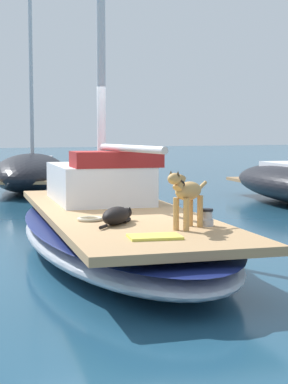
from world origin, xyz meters
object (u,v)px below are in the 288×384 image
object	(u,v)px
moored_boat_far_astern	(30,171)
sailboat_main	(115,232)
dog_tan	(187,193)
deck_winch	(207,218)
coiled_rope	(90,219)
dog_black	(117,216)
deck_towel	(155,237)

from	to	relation	value
moored_boat_far_astern	sailboat_main	bearing A→B (deg)	-98.25
dog_tan	deck_winch	size ratio (longest dim) A/B	3.92
dog_tan	coiled_rope	distance (m)	1.44
sailboat_main	dog_black	distance (m)	1.48
dog_black	deck_towel	world-z (taller)	dog_black
dog_tan	sailboat_main	bearing A→B (deg)	91.92
sailboat_main	coiled_rope	bearing A→B (deg)	-128.88
deck_towel	deck_winch	bearing A→B (deg)	28.20
sailboat_main	deck_towel	world-z (taller)	deck_towel
dog_tan	deck_towel	xyz separation A→B (m)	(-0.61, -0.40, -0.41)
dog_black	deck_winch	xyz separation A→B (m)	(0.93, -0.59, -0.01)
dog_tan	deck_towel	distance (m)	0.84
deck_winch	coiled_rope	distance (m)	1.53
dog_tan	coiled_rope	xyz separation A→B (m)	(-0.78, 1.14, -0.40)
coiled_rope	deck_towel	world-z (taller)	coiled_rope
coiled_rope	dog_tan	bearing A→B (deg)	-55.36
sailboat_main	deck_towel	distance (m)	2.51
moored_boat_far_astern	deck_winch	bearing A→B (deg)	-95.05
deck_towel	moored_boat_far_astern	world-z (taller)	moored_boat_far_astern
deck_winch	deck_towel	size ratio (longest dim) A/B	0.38
dog_black	deck_winch	size ratio (longest dim) A/B	3.51
dog_black	deck_winch	bearing A→B (deg)	-32.50
dog_black	deck_winch	distance (m)	1.11
sailboat_main	dog_tan	distance (m)	2.16
dog_black	coiled_rope	bearing A→B (deg)	114.63
deck_winch	dog_tan	bearing A→B (deg)	-162.11
deck_winch	deck_towel	bearing A→B (deg)	-151.80
dog_black	coiled_rope	size ratio (longest dim) A/B	2.28
dog_tan	moored_boat_far_astern	xyz separation A→B (m)	(1.43, 12.33, -0.49)
dog_black	deck_towel	bearing A→B (deg)	-91.31
dog_tan	moored_boat_far_astern	size ratio (longest dim) A/B	0.13
dog_black	dog_tan	bearing A→B (deg)	-50.23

